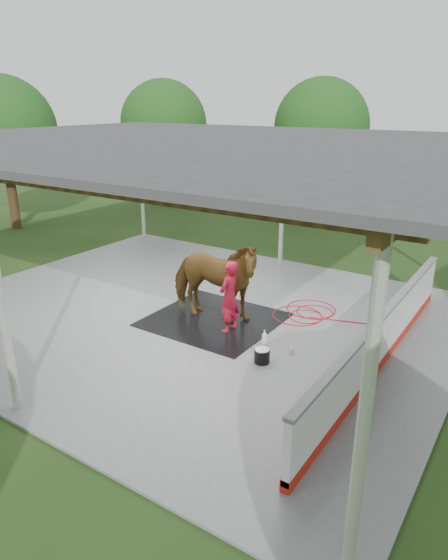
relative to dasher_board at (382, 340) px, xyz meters
The scene contains 12 objects.
ground 4.64m from the dasher_board, behind, with size 100.00×100.00×0.00m, color #1E3814.
concrete_slab 4.63m from the dasher_board, behind, with size 12.00×10.00×0.05m, color slate.
pavilion_structure 5.70m from the dasher_board, behind, with size 12.60×10.60×4.05m.
dasher_board is the anchor object (origin of this frame).
tree_belt 5.43m from the dasher_board, 168.18° to the left, with size 28.00×28.00×5.80m.
rubber_mat 3.89m from the dasher_board, behind, with size 2.82×2.64×0.02m, color black.
horse 3.88m from the dasher_board, behind, with size 1.04×2.28×1.93m, color brown.
handler 3.28m from the dasher_board, behind, with size 0.59×0.38×1.61m, color red.
wash_bucket 2.29m from the dasher_board, 149.55° to the right, with size 0.31×0.31×0.28m.
soap_bottle_a 2.36m from the dasher_board, 168.75° to the right, with size 0.12×0.12×0.32m, color silver.
soap_bottle_b 1.77m from the dasher_board, 162.90° to the right, with size 0.08×0.08×0.18m, color #338CD8.
hose_coil 2.74m from the dasher_board, 145.72° to the left, with size 2.22×1.72×0.02m.
Camera 1 is at (6.78, -8.70, 4.86)m, focal length 32.00 mm.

